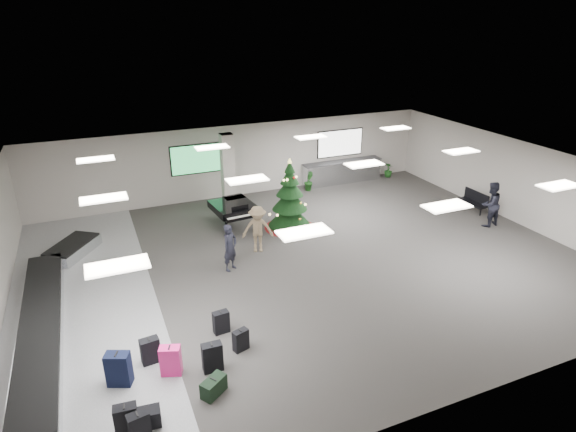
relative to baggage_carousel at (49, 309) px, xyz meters
name	(u,v)px	position (x,y,z in m)	size (l,w,h in m)	color
ground	(307,261)	(7.84, 0.08, -0.21)	(18.00, 18.00, 0.00)	#33322F
room_envelope	(289,191)	(7.46, 0.75, 2.12)	(18.02, 14.02, 3.21)	#B3ABA4
baggage_carousel	(49,309)	(0.00, 0.00, 0.00)	(2.28, 9.71, 0.43)	silver
service_counter	(342,172)	(12.84, 6.73, 0.33)	(4.05, 0.65, 1.08)	silver
suitcase_0	(139,427)	(1.75, -5.27, 0.11)	(0.44, 0.29, 0.66)	black
suitcase_1	(212,357)	(3.57, -3.88, 0.15)	(0.47, 0.26, 0.74)	black
pink_suitcase	(171,361)	(2.66, -3.63, 0.15)	(0.53, 0.41, 0.75)	#EC1E7C
suitcase_3	(221,322)	(4.14, -2.57, 0.09)	(0.43, 0.26, 0.63)	black
navy_suitcase	(119,369)	(1.54, -3.51, 0.19)	(0.60, 0.49, 0.83)	black
suitcase_5	(126,420)	(1.54, -5.00, 0.12)	(0.47, 0.29, 0.69)	black
green_duffel	(214,386)	(3.38, -4.64, -0.02)	(0.65, 0.58, 0.41)	black
suitcase_7	(241,340)	(4.39, -3.44, 0.07)	(0.43, 0.31, 0.58)	black
suitcase_8	(150,351)	(2.29, -3.04, 0.11)	(0.47, 0.30, 0.67)	black
black_duffel	(146,418)	(1.90, -4.96, -0.02)	(0.62, 0.38, 0.40)	black
christmas_tree	(290,205)	(8.39, 2.82, 0.74)	(1.95, 1.95, 2.78)	maroon
grand_piano	(234,208)	(6.46, 3.74, 0.56)	(1.65, 2.03, 1.09)	black
bench	(474,200)	(16.13, 1.37, 0.26)	(0.46, 1.33, 0.84)	black
traveler_a	(230,248)	(5.34, 0.54, 0.57)	(0.57, 0.38, 1.57)	black
traveler_b	(258,229)	(6.59, 1.43, 0.62)	(1.08, 0.62, 1.67)	#877153
traveler_bench	(490,204)	(15.56, -0.04, 0.68)	(0.87, 0.67, 1.78)	black
potted_plant_left	(309,181)	(10.88, 6.37, 0.23)	(0.48, 0.39, 0.88)	#123913
potted_plant_right	(388,170)	(15.43, 6.58, 0.15)	(0.40, 0.40, 0.72)	#123913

